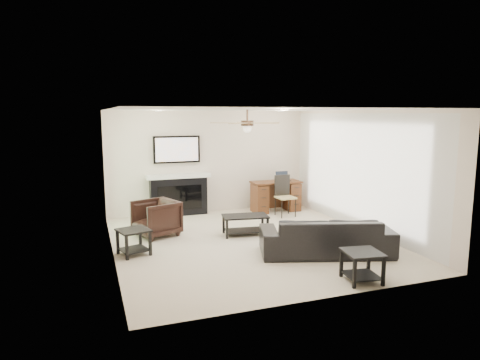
{
  "coord_description": "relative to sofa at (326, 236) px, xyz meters",
  "views": [
    {
      "loc": [
        -2.84,
        -7.41,
        2.42
      ],
      "look_at": [
        -0.09,
        0.24,
        1.16
      ],
      "focal_mm": 32.0,
      "sensor_mm": 36.0,
      "label": 1
    }
  ],
  "objects": [
    {
      "name": "armchair",
      "position": [
        -2.6,
        2.15,
        0.03
      ],
      "size": [
        1.01,
        1.0,
        0.72
      ],
      "primitive_type": "imported",
      "rotation": [
        0.0,
        0.0,
        -1.22
      ],
      "color": "black",
      "rests_on": "ground"
    },
    {
      "name": "end_table_left",
      "position": [
        -3.15,
        1.1,
        -0.1
      ],
      "size": [
        0.62,
        0.62,
        0.45
      ],
      "primitive_type": "cube",
      "rotation": [
        0.0,
        0.0,
        0.29
      ],
      "color": "black",
      "rests_on": "ground"
    },
    {
      "name": "laptop",
      "position": [
        0.76,
        3.31,
        0.55
      ],
      "size": [
        0.33,
        0.24,
        0.23
      ],
      "primitive_type": "cube",
      "color": "black",
      "rests_on": "desk"
    },
    {
      "name": "room_shell",
      "position": [
        -0.8,
        1.24,
        1.35
      ],
      "size": [
        5.5,
        5.54,
        2.52
      ],
      "color": "beige",
      "rests_on": "ground"
    },
    {
      "name": "fireplace_unit",
      "position": [
        -1.81,
        3.74,
        0.63
      ],
      "size": [
        1.52,
        0.34,
        1.91
      ],
      "primitive_type": "cube",
      "color": "black",
      "rests_on": "ground"
    },
    {
      "name": "sofa",
      "position": [
        0.0,
        0.0,
        0.0
      ],
      "size": [
        2.42,
        1.53,
        0.66
      ],
      "primitive_type": "imported",
      "rotation": [
        0.0,
        0.0,
        2.83
      ],
      "color": "black",
      "rests_on": "ground"
    },
    {
      "name": "coffee_table",
      "position": [
        -0.9,
        1.6,
        -0.13
      ],
      "size": [
        0.96,
        0.63,
        0.4
      ],
      "primitive_type": "cube",
      "rotation": [
        0.0,
        0.0,
        -0.15
      ],
      "color": "black",
      "rests_on": "ground"
    },
    {
      "name": "end_table_near",
      "position": [
        -0.15,
        -1.25,
        -0.1
      ],
      "size": [
        0.6,
        0.6,
        0.45
      ],
      "primitive_type": "cube",
      "rotation": [
        0.0,
        0.0,
        -0.16
      ],
      "color": "black",
      "rests_on": "ground"
    },
    {
      "name": "desk",
      "position": [
        0.56,
        3.33,
        0.05
      ],
      "size": [
        1.22,
        0.56,
        0.76
      ],
      "primitive_type": "cube",
      "color": "#3A210E",
      "rests_on": "ground"
    },
    {
      "name": "desk_chair",
      "position": [
        0.56,
        2.78,
        0.16
      ],
      "size": [
        0.43,
        0.45,
        0.97
      ],
      "primitive_type": "cube",
      "rotation": [
        0.0,
        0.0,
        0.01
      ],
      "color": "black",
      "rests_on": "ground"
    }
  ]
}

